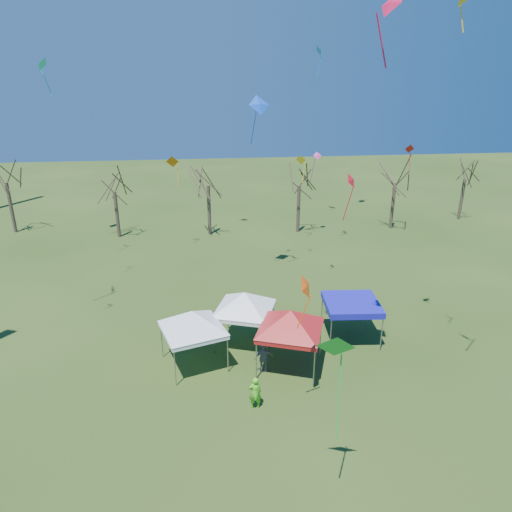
{
  "coord_description": "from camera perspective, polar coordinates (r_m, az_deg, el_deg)",
  "views": [
    {
      "loc": [
        -3.33,
        -16.93,
        13.45
      ],
      "look_at": [
        -0.74,
        3.0,
        5.77
      ],
      "focal_mm": 32.0,
      "sensor_mm": 36.0,
      "label": 1
    }
  ],
  "objects": [
    {
      "name": "tree_5",
      "position": [
        51.38,
        24.91,
        10.37
      ],
      "size": [
        3.39,
        3.39,
        7.46
      ],
      "color": "#3D2D21",
      "rests_on": "ground"
    },
    {
      "name": "tent_blue",
      "position": [
        25.56,
        11.87,
        -5.95
      ],
      "size": [
        3.16,
        3.16,
        2.28
      ],
      "rotation": [
        0.0,
        0.0,
        -0.09
      ],
      "color": "gray",
      "rests_on": "ground"
    },
    {
      "name": "kite_13",
      "position": [
        38.01,
        -10.39,
        11.5
      ],
      "size": [
        1.07,
        0.76,
        2.64
      ],
      "rotation": [
        0.0,
        0.0,
        3.07
      ],
      "color": "#D9650B",
      "rests_on": "ground"
    },
    {
      "name": "ground",
      "position": [
        21.88,
        3.08,
        -17.06
      ],
      "size": [
        140.0,
        140.0,
        0.0
      ],
      "primitive_type": "plane",
      "color": "#274215",
      "rests_on": "ground"
    },
    {
      "name": "kite_25",
      "position": [
        23.16,
        24.46,
        27.1
      ],
      "size": [
        0.86,
        0.82,
        1.55
      ],
      "rotation": [
        0.0,
        0.0,
        3.8
      ],
      "color": "gold",
      "rests_on": "ground"
    },
    {
      "name": "tree_0",
      "position": [
        48.16,
        -29.12,
        10.01
      ],
      "size": [
        3.83,
        3.83,
        8.44
      ],
      "color": "#3D2D21",
      "rests_on": "ground"
    },
    {
      "name": "tent_white_west",
      "position": [
        22.62,
        -8.0,
        -7.3
      ],
      "size": [
        3.82,
        3.82,
        3.52
      ],
      "rotation": [
        0.0,
        0.0,
        0.3
      ],
      "color": "gray",
      "rests_on": "ground"
    },
    {
      "name": "kite_5",
      "position": [
        14.3,
        9.94,
        -11.15
      ],
      "size": [
        1.35,
        0.98,
        3.94
      ],
      "rotation": [
        0.0,
        0.0,
        2.91
      ],
      "color": "green",
      "rests_on": "ground"
    },
    {
      "name": "tent_red",
      "position": [
        22.23,
        4.37,
        -7.29
      ],
      "size": [
        3.9,
        3.9,
        3.68
      ],
      "rotation": [
        0.0,
        0.0,
        -0.37
      ],
      "color": "gray",
      "rests_on": "ground"
    },
    {
      "name": "kite_12",
      "position": [
        42.79,
        18.62,
        12.51
      ],
      "size": [
        0.86,
        0.46,
        2.66
      ],
      "rotation": [
        0.0,
        0.0,
        3.1
      ],
      "color": "red",
      "rests_on": "ground"
    },
    {
      "name": "tree_3",
      "position": [
        42.68,
        5.49,
        10.87
      ],
      "size": [
        3.59,
        3.59,
        7.91
      ],
      "color": "#3D2D21",
      "rests_on": "ground"
    },
    {
      "name": "kite_11",
      "position": [
        30.76,
        0.4,
        18.37
      ],
      "size": [
        1.66,
        1.3,
        3.15
      ],
      "rotation": [
        0.0,
        0.0,
        0.31
      ],
      "color": "blue",
      "rests_on": "ground"
    },
    {
      "name": "person_green",
      "position": [
        20.77,
        -0.11,
        -16.72
      ],
      "size": [
        0.57,
        0.38,
        1.55
      ],
      "primitive_type": "imported",
      "rotation": [
        0.0,
        0.0,
        3.13
      ],
      "color": "#55D021",
      "rests_on": "ground"
    },
    {
      "name": "kite_22",
      "position": [
        41.58,
        7.64,
        12.19
      ],
      "size": [
        0.93,
        0.85,
        2.7
      ],
      "rotation": [
        0.0,
        0.0,
        0.18
      ],
      "color": "#F0359D",
      "rests_on": "ground"
    },
    {
      "name": "tree_1",
      "position": [
        42.93,
        -17.5,
        9.68
      ],
      "size": [
        3.42,
        3.42,
        7.54
      ],
      "color": "#3D2D21",
      "rests_on": "ground"
    },
    {
      "name": "tent_white_mid",
      "position": [
        24.19,
        -1.44,
        -5.01
      ],
      "size": [
        3.8,
        3.8,
        3.57
      ],
      "rotation": [
        0.0,
        0.0,
        -0.35
      ],
      "color": "gray",
      "rests_on": "ground"
    },
    {
      "name": "person_grey",
      "position": [
        22.91,
        0.97,
        -12.62
      ],
      "size": [
        0.96,
        0.45,
        1.6
      ],
      "primitive_type": "imported",
      "rotation": [
        0.0,
        0.0,
        3.21
      ],
      "color": "slate",
      "rests_on": "ground"
    },
    {
      "name": "kite_27",
      "position": [
        18.02,
        16.47,
        27.91
      ],
      "size": [
        0.91,
        1.15,
        2.45
      ],
      "rotation": [
        0.0,
        0.0,
        5.03
      ],
      "color": "red",
      "rests_on": "ground"
    },
    {
      "name": "tree_4",
      "position": [
        45.6,
        17.21,
        10.67
      ],
      "size": [
        3.58,
        3.58,
        7.89
      ],
      "color": "#3D2D21",
      "rests_on": "ground"
    },
    {
      "name": "tree_2",
      "position": [
        41.94,
        -6.08,
        10.96
      ],
      "size": [
        3.71,
        3.71,
        8.18
      ],
      "color": "#3D2D21",
      "rests_on": "ground"
    },
    {
      "name": "kite_2",
      "position": [
        42.08,
        -25.18,
        20.89
      ],
      "size": [
        0.97,
        1.34,
        2.99
      ],
      "rotation": [
        0.0,
        0.0,
        4.53
      ],
      "color": "#0DC8AE",
      "rests_on": "ground"
    },
    {
      "name": "kite_1",
      "position": [
        17.92,
        6.29,
        -3.91
      ],
      "size": [
        0.87,
        1.09,
        2.27
      ],
      "rotation": [
        0.0,
        0.0,
        1.07
      ],
      "color": "#FF500D",
      "rests_on": "ground"
    },
    {
      "name": "kite_19",
      "position": [
        39.52,
        5.66,
        11.82
      ],
      "size": [
        0.91,
        0.78,
        2.36
      ],
      "rotation": [
        0.0,
        0.0,
        2.62
      ],
      "color": "gold",
      "rests_on": "ground"
    },
    {
      "name": "kite_17",
      "position": [
        25.57,
        11.82,
        9.08
      ],
      "size": [
        0.92,
        0.97,
        2.65
      ],
      "rotation": [
        0.0,
        0.0,
        0.88
      ],
      "color": "red",
      "rests_on": "ground"
    },
    {
      "name": "kite_18",
      "position": [
        28.02,
        7.92,
        23.97
      ],
      "size": [
        0.43,
        0.68,
        1.67
      ],
      "rotation": [
        0.0,
        0.0,
        1.67
      ],
      "color": "blue",
      "rests_on": "ground"
    }
  ]
}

